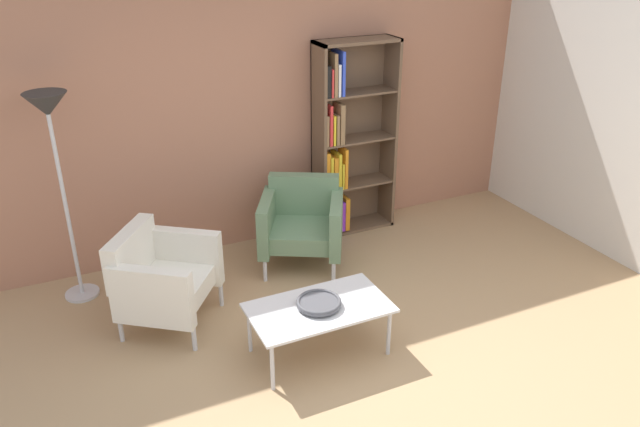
% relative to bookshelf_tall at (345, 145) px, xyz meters
% --- Properties ---
extents(ground_plane, '(8.32, 8.32, 0.00)m').
position_rel_bookshelf_tall_xyz_m(ground_plane, '(-0.82, -2.24, -0.90)').
color(ground_plane, tan).
extents(brick_back_panel, '(6.40, 0.12, 2.90)m').
position_rel_bookshelf_tall_xyz_m(brick_back_panel, '(-0.82, 0.22, 0.55)').
color(brick_back_panel, '#A87056').
rests_on(brick_back_panel, ground_plane).
extents(bookshelf_tall, '(0.80, 0.30, 1.90)m').
position_rel_bookshelf_tall_xyz_m(bookshelf_tall, '(0.00, 0.00, 0.00)').
color(bookshelf_tall, brown).
rests_on(bookshelf_tall, ground_plane).
extents(coffee_table_low, '(1.00, 0.56, 0.40)m').
position_rel_bookshelf_tall_xyz_m(coffee_table_low, '(-1.10, -1.75, -0.53)').
color(coffee_table_low, silver).
rests_on(coffee_table_low, ground_plane).
extents(decorative_bowl, '(0.32, 0.32, 0.05)m').
position_rel_bookshelf_tall_xyz_m(decorative_bowl, '(-1.10, -1.75, -0.47)').
color(decorative_bowl, '#4C4C51').
rests_on(decorative_bowl, coffee_table_low).
extents(armchair_spare_guest, '(0.93, 0.90, 0.78)m').
position_rel_bookshelf_tall_xyz_m(armchair_spare_guest, '(-0.67, -0.47, -0.49)').
color(armchair_spare_guest, slate).
rests_on(armchair_spare_guest, ground_plane).
extents(armchair_by_bookshelf, '(0.93, 0.95, 0.78)m').
position_rel_bookshelf_tall_xyz_m(armchair_by_bookshelf, '(-2.03, -0.88, -0.49)').
color(armchair_by_bookshelf, white).
rests_on(armchair_by_bookshelf, ground_plane).
extents(floor_lamp_torchiere, '(0.32, 0.32, 1.74)m').
position_rel_bookshelf_tall_xyz_m(floor_lamp_torchiere, '(-2.59, -0.19, 0.55)').
color(floor_lamp_torchiere, silver).
rests_on(floor_lamp_torchiere, ground_plane).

